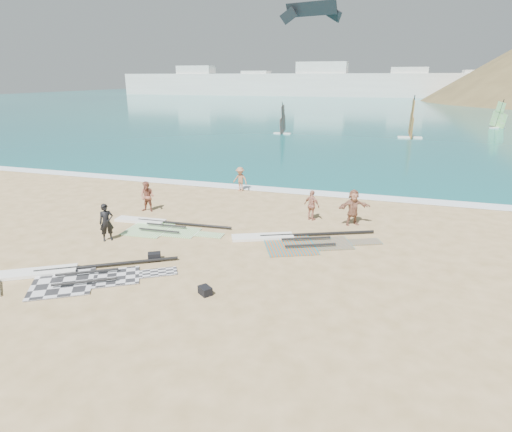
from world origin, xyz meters
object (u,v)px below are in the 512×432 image
(rig_grey, at_px, (73,275))
(gear_bag_far, at_px, (205,291))
(rig_green, at_px, (158,226))
(beachgoer_back, at_px, (312,205))
(beachgoer_left, at_px, (147,197))
(beachgoer_mid, at_px, (240,179))
(rig_orange, at_px, (294,240))
(person_wetsuit, at_px, (106,222))
(beachgoer_right, at_px, (353,207))
(gear_bag_near, at_px, (154,257))

(rig_grey, xyz_separation_m, gear_bag_far, (5.07, 0.21, 0.09))
(rig_green, distance_m, beachgoer_back, 7.57)
(beachgoer_left, relative_size, beachgoer_mid, 1.07)
(gear_bag_far, bearing_deg, rig_orange, 72.51)
(person_wetsuit, distance_m, beachgoer_right, 11.35)
(beachgoer_left, relative_size, beachgoer_back, 1.07)
(gear_bag_far, relative_size, beachgoer_mid, 0.30)
(gear_bag_far, distance_m, beachgoer_left, 10.03)
(beachgoer_back, xyz_separation_m, beachgoer_right, (2.02, -0.10, 0.11))
(gear_bag_near, relative_size, person_wetsuit, 0.29)
(gear_bag_near, distance_m, beachgoer_left, 6.66)
(rig_orange, bearing_deg, beachgoer_mid, 100.07)
(person_wetsuit, distance_m, beachgoer_back, 9.67)
(rig_green, bearing_deg, rig_orange, -1.80)
(gear_bag_near, height_order, beachgoer_mid, beachgoer_mid)
(person_wetsuit, bearing_deg, beachgoer_mid, 30.81)
(rig_green, bearing_deg, beachgoer_left, 127.50)
(person_wetsuit, xyz_separation_m, beachgoer_mid, (2.68, 9.80, -0.07))
(person_wetsuit, relative_size, beachgoer_right, 0.95)
(rig_green, distance_m, beachgoer_left, 2.81)
(beachgoer_back, relative_size, beachgoer_right, 0.87)
(gear_bag_far, height_order, person_wetsuit, person_wetsuit)
(gear_bag_far, xyz_separation_m, beachgoer_left, (-6.62, 7.50, 0.68))
(gear_bag_near, height_order, beachgoer_left, beachgoer_left)
(gear_bag_near, relative_size, gear_bag_far, 1.07)
(rig_orange, xyz_separation_m, beachgoer_right, (2.19, 3.03, 0.82))
(gear_bag_near, bearing_deg, gear_bag_far, -32.72)
(gear_bag_near, bearing_deg, beachgoer_left, 122.97)
(gear_bag_near, distance_m, beachgoer_back, 8.38)
(rig_green, relative_size, person_wetsuit, 3.61)
(gear_bag_near, distance_m, beachgoer_right, 9.64)
(gear_bag_near, bearing_deg, rig_orange, 37.17)
(rig_grey, bearing_deg, gear_bag_near, 14.49)
(beachgoer_left, xyz_separation_m, beachgoer_right, (10.56, 1.08, 0.06))
(beachgoer_mid, bearing_deg, gear_bag_near, -75.31)
(rig_green, relative_size, beachgoer_mid, 3.95)
(rig_grey, relative_size, gear_bag_near, 12.88)
(person_wetsuit, distance_m, beachgoer_left, 4.30)
(rig_green, bearing_deg, rig_grey, -94.82)
(beachgoer_back, bearing_deg, rig_orange, 113.71)
(rig_grey, distance_m, rig_orange, 8.92)
(rig_green, relative_size, rig_orange, 0.92)
(gear_bag_near, relative_size, beachgoer_left, 0.30)
(rig_green, distance_m, person_wetsuit, 2.62)
(person_wetsuit, bearing_deg, beachgoer_right, -15.82)
(rig_green, relative_size, beachgoer_back, 3.92)
(person_wetsuit, bearing_deg, rig_orange, -27.41)
(beachgoer_left, height_order, beachgoer_right, beachgoer_right)
(rig_grey, xyz_separation_m, rig_green, (0.20, 5.64, -0.00))
(rig_orange, distance_m, beachgoer_right, 3.83)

